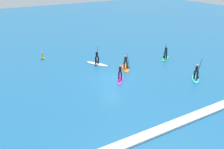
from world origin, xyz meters
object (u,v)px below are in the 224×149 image
surfer_on_teal_board (196,75)px  marker_buoy (43,58)px  surfer_on_purple_board (120,76)px  surfer_on_orange_board (126,66)px  surfer_on_white_board (97,61)px  surfer_on_green_board (166,56)px

surfer_on_teal_board → marker_buoy: bearing=82.4°
surfer_on_purple_board → surfer_on_teal_board: 8.30m
surfer_on_orange_board → surfer_on_teal_board: bearing=62.7°
surfer_on_orange_board → surfer_on_white_board: surfer_on_white_board is taller
surfer_on_purple_board → surfer_on_green_board: (9.04, 2.76, -0.04)m
surfer_on_white_board → marker_buoy: 7.57m
surfer_on_white_board → surfer_on_teal_board: bearing=-171.4°
surfer_on_teal_board → marker_buoy: size_ratio=2.18×
surfer_on_green_board → surfer_on_white_board: bearing=127.7°
surfer_on_purple_board → surfer_on_white_board: 5.69m
surfer_on_purple_board → surfer_on_white_board: size_ratio=0.77×
surfer_on_white_board → surfer_on_purple_board: bearing=150.6°
surfer_on_orange_board → surfer_on_white_board: bearing=-117.0°
surfer_on_purple_board → surfer_on_green_board: surfer_on_green_board is taller
surfer_on_white_board → marker_buoy: surfer_on_white_board is taller
surfer_on_purple_board → surfer_on_teal_board: (7.24, -4.05, -0.01)m
marker_buoy → surfer_on_purple_board: bearing=-65.3°
surfer_on_purple_board → marker_buoy: 12.19m
surfer_on_purple_board → surfer_on_teal_board: size_ratio=1.05×
surfer_on_green_board → surfer_on_white_board: surfer_on_white_board is taller
surfer_on_orange_board → surfer_on_green_board: 6.57m
surfer_on_purple_board → surfer_on_orange_board: surfer_on_orange_board is taller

